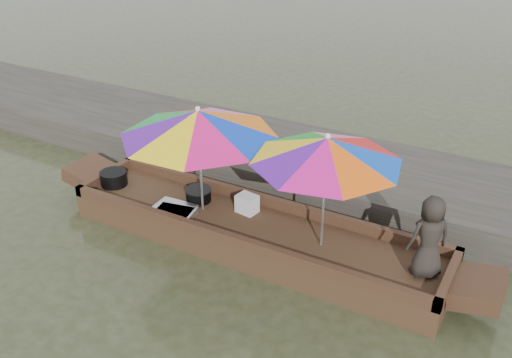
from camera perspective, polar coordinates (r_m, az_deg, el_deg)
The scene contains 11 objects.
water at distance 7.98m, azimuth -0.35°, elevation -6.66°, with size 80.00×80.00×0.00m, color #2F341B.
dock at distance 9.57m, azimuth 6.18°, elevation 1.13°, with size 22.00×2.20×0.50m, color #2D2B26.
boat_hull at distance 7.89m, azimuth -0.36°, elevation -5.61°, with size 5.35×1.20×0.35m, color #3C2716.
cooking_pot at distance 9.00m, azimuth -14.05°, elevation 0.08°, with size 0.41×0.41×0.21m, color black.
tray_crayfish at distance 8.03m, azimuth -8.20°, elevation -3.39°, with size 0.57×0.40×0.09m, color silver.
tray_scallop at distance 8.17m, azimuth -8.17°, elevation -2.93°, with size 0.57×0.40×0.06m, color silver.
charcoal_grill at distance 8.35m, azimuth -5.76°, elevation -1.63°, with size 0.37×0.37×0.17m, color black.
supply_bag at distance 8.01m, azimuth -0.89°, elevation -2.49°, with size 0.28×0.22×0.26m, color silver.
vendor at distance 6.88m, azimuth 16.95°, elevation -5.57°, with size 0.51×0.34×1.04m, color black.
umbrella_bow at distance 7.80m, azimuth -5.59°, elevation 1.88°, with size 2.15×2.15×1.55m, color orange, non-canonical shape.
umbrella_stern at distance 7.02m, azimuth 6.84°, elevation -1.32°, with size 1.86×1.86×1.55m, color blue, non-canonical shape.
Camera 1 is at (3.27, -5.72, 4.51)m, focal length 40.00 mm.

